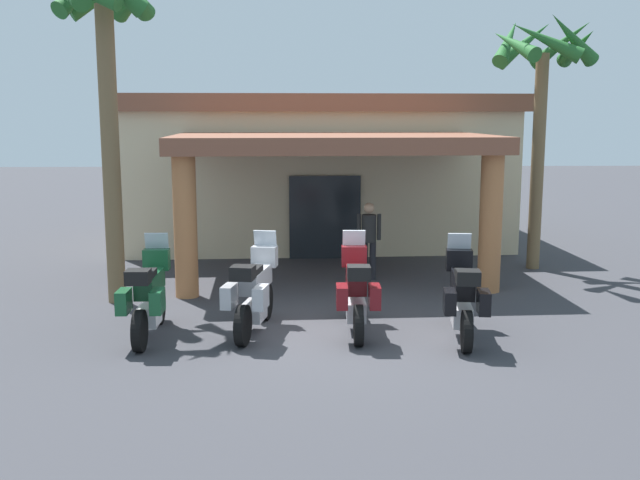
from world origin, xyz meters
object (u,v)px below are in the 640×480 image
object	(u,v)px
motorcycle_green	(148,296)
motorcycle_maroon	(356,291)
motorcycle_black	(463,296)
palm_tree_near_portico	(542,71)
palm_tree_roadside	(106,57)
motel_building	(317,167)
pedestrian	(369,235)
motorcycle_silver	(254,292)

from	to	relation	value
motorcycle_green	motorcycle_maroon	world-z (taller)	same
motorcycle_green	motorcycle_black	xyz separation A→B (m)	(5.12, -0.18, 0.00)
motorcycle_maroon	palm_tree_near_portico	xyz separation A→B (m)	(4.61, 5.11, 3.89)
palm_tree_roadside	motel_building	bearing A→B (deg)	60.34
motorcycle_green	motorcycle_maroon	distance (m)	3.42
motorcycle_green	palm_tree_near_portico	distance (m)	10.38
pedestrian	palm_tree_near_portico	distance (m)	5.52
pedestrian	palm_tree_roadside	xyz separation A→B (m)	(-5.10, -1.85, 3.68)
motorcycle_maroon	pedestrian	xyz separation A→B (m)	(0.58, 3.98, 0.29)
motorcycle_black	palm_tree_roadside	xyz separation A→B (m)	(-6.22, 2.53, 3.97)
motorcycle_green	motorcycle_black	distance (m)	5.13
motorcycle_silver	palm_tree_near_portico	size ratio (longest dim) A/B	0.37
palm_tree_roadside	motorcycle_green	bearing A→B (deg)	-64.99
palm_tree_roadside	pedestrian	bearing A→B (deg)	19.93
palm_tree_near_portico	palm_tree_roadside	bearing A→B (deg)	-161.97
motorcycle_green	motorcycle_silver	xyz separation A→B (m)	(1.71, 0.24, 0.00)
motorcycle_silver	motorcycle_black	size ratio (longest dim) A/B	0.99
palm_tree_near_portico	motel_building	bearing A→B (deg)	140.00
motorcycle_black	palm_tree_roadside	distance (m)	7.80
motorcycle_black	palm_tree_roadside	size ratio (longest dim) A/B	0.35
motel_building	motorcycle_black	world-z (taller)	motel_building
pedestrian	motorcycle_black	bearing A→B (deg)	18.90
motorcycle_silver	motorcycle_black	distance (m)	3.44
motorcycle_green	motorcycle_silver	bearing A→B (deg)	-82.04
palm_tree_roadside	palm_tree_near_portico	bearing A→B (deg)	18.03
motorcycle_silver	motorcycle_black	world-z (taller)	same
palm_tree_near_portico	pedestrian	bearing A→B (deg)	-164.43
motel_building	motorcycle_maroon	size ratio (longest dim) A/B	4.92
motorcycle_green	motorcycle_silver	distance (m)	1.72
motorcycle_black	palm_tree_near_portico	xyz separation A→B (m)	(2.90, 5.50, 3.89)
motorcycle_green	palm_tree_roadside	bearing A→B (deg)	25.13
motorcycle_maroon	palm_tree_near_portico	world-z (taller)	palm_tree_near_portico
motorcycle_maroon	motorcycle_green	bearing A→B (deg)	94.87
motel_building	motorcycle_green	xyz separation A→B (m)	(-3.00, -9.54, -1.42)
motorcycle_maroon	palm_tree_roadside	size ratio (longest dim) A/B	0.35
motorcycle_black	pedestrian	bearing A→B (deg)	21.33
palm_tree_roadside	motorcycle_black	bearing A→B (deg)	-22.13
motorcycle_green	motel_building	bearing A→B (deg)	-17.33
motorcycle_maroon	motel_building	bearing A→B (deg)	3.91
motorcycle_green	palm_tree_near_portico	xyz separation A→B (m)	(8.03, 5.32, 3.89)
motorcycle_silver	palm_tree_roadside	distance (m)	5.30
motorcycle_green	palm_tree_near_portico	size ratio (longest dim) A/B	0.37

